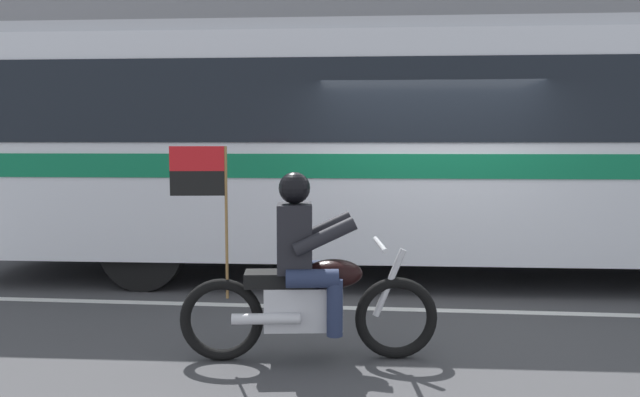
# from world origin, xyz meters

# --- Properties ---
(ground_plane) EXTENTS (60.00, 60.00, 0.00)m
(ground_plane) POSITION_xyz_m (0.00, 0.00, 0.00)
(ground_plane) COLOR #3D3D3F
(sidewalk_curb) EXTENTS (28.00, 3.80, 0.15)m
(sidewalk_curb) POSITION_xyz_m (0.00, 5.10, 0.07)
(sidewalk_curb) COLOR #A39E93
(sidewalk_curb) RESTS_ON ground_plane
(lane_center_stripe) EXTENTS (26.60, 0.14, 0.01)m
(lane_center_stripe) POSITION_xyz_m (0.00, -0.60, 0.00)
(lane_center_stripe) COLOR silver
(lane_center_stripe) RESTS_ON ground_plane
(office_building_facade) EXTENTS (28.00, 0.89, 9.92)m
(office_building_facade) POSITION_xyz_m (0.00, 7.39, 4.97)
(office_building_facade) COLOR gray
(office_building_facade) RESTS_ON ground_plane
(transit_bus) EXTENTS (13.12, 2.98, 3.22)m
(transit_bus) POSITION_xyz_m (0.61, 1.19, 1.88)
(transit_bus) COLOR silver
(transit_bus) RESTS_ON ground_plane
(motorcycle_with_rider) EXTENTS (2.18, 0.68, 1.78)m
(motorcycle_with_rider) POSITION_xyz_m (-1.17, -2.23, 0.67)
(motorcycle_with_rider) COLOR black
(motorcycle_with_rider) RESTS_ON ground_plane
(fire_hydrant) EXTENTS (0.22, 0.30, 0.75)m
(fire_hydrant) POSITION_xyz_m (-0.97, 4.18, 0.52)
(fire_hydrant) COLOR gold
(fire_hydrant) RESTS_ON sidewalk_curb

